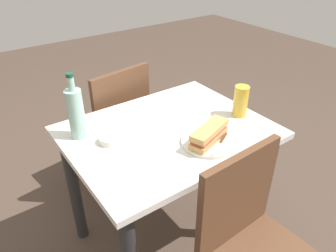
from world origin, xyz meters
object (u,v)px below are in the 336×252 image
Objects in this scene: dining_table at (168,154)px; olive_bowl at (109,139)px; baguette_sandwich_near at (209,134)px; water_bottle at (76,113)px; beer_glass at (241,101)px; plate_near at (209,142)px; chair_far at (252,245)px; chair_near at (114,123)px; knife_near at (221,143)px.

dining_table is 0.31m from olive_bowl.
baguette_sandwich_near reaches higher than dining_table.
water_bottle is at bearing -27.91° from dining_table.
water_bottle is 1.93× the size of beer_glass.
baguette_sandwich_near is (-0.00, 0.00, 0.04)m from plate_near.
chair_far is 2.88× the size of water_bottle.
water_bottle is (0.43, -0.38, 0.11)m from plate_near.
beer_glass reaches higher than dining_table.
plate_near is at bearing 143.33° from olive_bowl.
dining_table is at bearing 90.96° from chair_near.
chair_near is (0.01, -0.55, -0.09)m from dining_table.
chair_far is at bearing 77.36° from baguette_sandwich_near.
water_bottle reaches higher than baguette_sandwich_near.
dining_table is 1.05× the size of chair_near.
olive_bowl is (0.34, -0.25, -0.03)m from baguette_sandwich_near.
baguette_sandwich_near is (-0.08, 0.19, 0.19)m from dining_table.
chair_far is at bearing 115.20° from water_bottle.
chair_near reaches higher than knife_near.
olive_bowl is (0.25, 0.49, 0.24)m from chair_near.
chair_far reaches higher than baguette_sandwich_near.
dining_table is at bearing 166.50° from olive_bowl.
chair_near is 0.81m from beer_glass.
beer_glass reaches higher than chair_near.
water_bottle is at bearing -41.35° from baguette_sandwich_near.
knife_near is at bearing 137.20° from water_bottle.
chair_near is 5.56× the size of beer_glass.
chair_near is 0.83m from knife_near.
beer_glass is at bearing 158.70° from water_bottle.
chair_near is at bearing -83.33° from baguette_sandwich_near.
beer_glass is at bearing -151.27° from knife_near.
plate_near is 0.43m from olive_bowl.
chair_far is 1.00× the size of chair_near.
baguette_sandwich_near is 0.57m from water_bottle.
water_bottle is (0.43, -0.38, 0.07)m from baguette_sandwich_near.
knife_near is 0.30m from beer_glass.
dining_table is at bearing 152.09° from water_bottle.
plate_near is (-0.09, 0.74, 0.24)m from chair_near.
beer_glass is (-0.26, -0.14, 0.06)m from knife_near.
knife_near is (-0.03, 0.04, -0.03)m from baguette_sandwich_near.
chair_near is 9.46× the size of olive_bowl.
chair_near reaches higher than dining_table.
chair_far is at bearing 90.31° from chair_near.
knife_near is at bearing 98.22° from chair_near.
plate_near is 0.05m from knife_near.
chair_near is at bearing -59.94° from beer_glass.
plate_near is (-0.08, 0.19, 0.15)m from dining_table.
beer_glass is (-0.29, -0.10, 0.03)m from baguette_sandwich_near.
chair_far is at bearing 71.16° from knife_near.
water_bottle is 0.18m from olive_bowl.
plate_near is (-0.08, -0.36, 0.24)m from chair_far.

